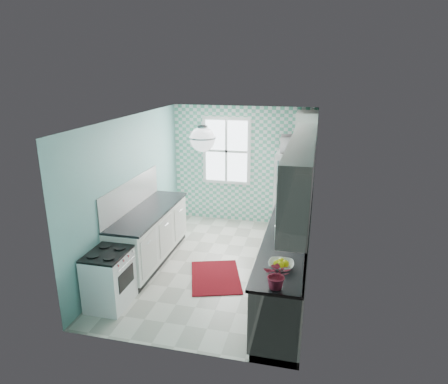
% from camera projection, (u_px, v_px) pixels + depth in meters
% --- Properties ---
extents(floor, '(3.00, 4.40, 0.02)m').
position_uv_depth(floor, '(218.00, 266.00, 6.85)').
color(floor, silver).
rests_on(floor, ground).
extents(ceiling, '(3.00, 4.40, 0.02)m').
position_uv_depth(ceiling, '(217.00, 118.00, 6.10)').
color(ceiling, white).
rests_on(ceiling, wall_back).
extents(wall_back, '(3.00, 0.02, 2.50)m').
position_uv_depth(wall_back, '(243.00, 165.00, 8.53)').
color(wall_back, '#6EAAA6').
rests_on(wall_back, floor).
extents(wall_front, '(3.00, 0.02, 2.50)m').
position_uv_depth(wall_front, '(168.00, 256.00, 4.43)').
color(wall_front, '#6EAAA6').
rests_on(wall_front, floor).
extents(wall_left, '(0.02, 4.40, 2.50)m').
position_uv_depth(wall_left, '(132.00, 190.00, 6.81)').
color(wall_left, '#6EAAA6').
rests_on(wall_left, floor).
extents(wall_right, '(0.02, 4.40, 2.50)m').
position_uv_depth(wall_right, '(312.00, 203.00, 6.14)').
color(wall_right, '#6EAAA6').
rests_on(wall_right, floor).
extents(accent_wall, '(3.00, 0.01, 2.50)m').
position_uv_depth(accent_wall, '(243.00, 165.00, 8.51)').
color(accent_wall, '#57B393').
rests_on(accent_wall, wall_back).
extents(window, '(1.04, 0.05, 1.44)m').
position_uv_depth(window, '(227.00, 151.00, 8.47)').
color(window, white).
rests_on(window, wall_back).
extents(backsplash_right, '(0.02, 3.60, 0.51)m').
position_uv_depth(backsplash_right, '(310.00, 216.00, 5.79)').
color(backsplash_right, white).
rests_on(backsplash_right, wall_right).
extents(backsplash_left, '(0.02, 2.15, 0.51)m').
position_uv_depth(backsplash_left, '(131.00, 194.00, 6.75)').
color(backsplash_left, white).
rests_on(backsplash_left, wall_left).
extents(upper_cabinets_right, '(0.33, 3.20, 0.90)m').
position_uv_depth(upper_cabinets_right, '(301.00, 171.00, 5.43)').
color(upper_cabinets_right, white).
rests_on(upper_cabinets_right, wall_right).
extents(upper_cabinet_fridge, '(0.40, 0.74, 0.40)m').
position_uv_depth(upper_cabinet_fridge, '(307.00, 122.00, 7.59)').
color(upper_cabinet_fridge, white).
rests_on(upper_cabinet_fridge, wall_right).
extents(ceiling_light, '(0.34, 0.34, 0.35)m').
position_uv_depth(ceiling_light, '(203.00, 139.00, 5.41)').
color(ceiling_light, silver).
rests_on(ceiling_light, ceiling).
extents(base_cabinets_right, '(0.60, 3.60, 0.90)m').
position_uv_depth(base_cabinets_right, '(287.00, 260.00, 6.08)').
color(base_cabinets_right, white).
rests_on(base_cabinets_right, floor).
extents(countertop_right, '(0.63, 3.60, 0.04)m').
position_uv_depth(countertop_right, '(288.00, 231.00, 5.94)').
color(countertop_right, black).
rests_on(countertop_right, base_cabinets_right).
extents(base_cabinets_left, '(0.60, 2.15, 0.90)m').
position_uv_depth(base_cabinets_left, '(150.00, 236.00, 6.91)').
color(base_cabinets_left, white).
rests_on(base_cabinets_left, floor).
extents(countertop_left, '(0.63, 2.15, 0.04)m').
position_uv_depth(countertop_left, '(149.00, 211.00, 6.77)').
color(countertop_left, black).
rests_on(countertop_left, base_cabinets_left).
extents(fridge, '(0.72, 0.72, 1.66)m').
position_uv_depth(fridge, '(293.00, 193.00, 8.05)').
color(fridge, white).
rests_on(fridge, floor).
extents(stove, '(0.53, 0.66, 0.80)m').
position_uv_depth(stove, '(109.00, 278.00, 5.61)').
color(stove, white).
rests_on(stove, floor).
extents(sink, '(0.51, 0.43, 0.53)m').
position_uv_depth(sink, '(294.00, 210.00, 6.79)').
color(sink, silver).
rests_on(sink, countertop_right).
extents(rug, '(1.07, 1.28, 0.02)m').
position_uv_depth(rug, '(216.00, 277.00, 6.45)').
color(rug, maroon).
rests_on(rug, floor).
extents(dish_towel, '(0.08, 0.25, 0.38)m').
position_uv_depth(dish_towel, '(273.00, 235.00, 6.88)').
color(dish_towel, '#5BA696').
rests_on(dish_towel, base_cabinets_right).
extents(fruit_bowl, '(0.32, 0.32, 0.08)m').
position_uv_depth(fruit_bowl, '(281.00, 265.00, 4.80)').
color(fruit_bowl, white).
rests_on(fruit_bowl, countertop_right).
extents(potted_plant, '(0.30, 0.26, 0.33)m').
position_uv_depth(potted_plant, '(277.00, 275.00, 4.33)').
color(potted_plant, '#B5232D').
rests_on(potted_plant, countertop_right).
extents(soap_bottle, '(0.10, 0.10, 0.20)m').
position_uv_depth(soap_bottle, '(298.00, 199.00, 6.99)').
color(soap_bottle, silver).
rests_on(soap_bottle, countertop_right).
extents(microwave, '(0.61, 0.43, 0.33)m').
position_uv_depth(microwave, '(296.00, 144.00, 7.76)').
color(microwave, white).
rests_on(microwave, fridge).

